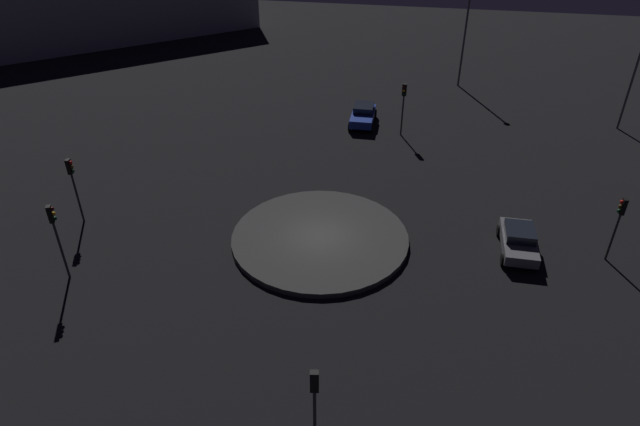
% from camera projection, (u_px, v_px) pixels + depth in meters
% --- Properties ---
extents(ground_plane, '(114.90, 114.90, 0.00)m').
position_uv_depth(ground_plane, '(320.00, 240.00, 31.63)').
color(ground_plane, black).
extents(roundabout_island, '(9.90, 9.90, 0.32)m').
position_uv_depth(roundabout_island, '(320.00, 238.00, 31.54)').
color(roundabout_island, '#383838').
rests_on(roundabout_island, ground_plane).
extents(car_grey, '(3.85, 1.97, 1.40)m').
position_uv_depth(car_grey, '(519.00, 240.00, 30.43)').
color(car_grey, slate).
rests_on(car_grey, ground_plane).
extents(car_blue, '(3.85, 1.98, 1.45)m').
position_uv_depth(car_blue, '(363.00, 115.00, 44.71)').
color(car_blue, '#1E38A5').
rests_on(car_blue, ground_plane).
extents(traffic_light_south, '(0.32, 0.37, 3.79)m').
position_uv_depth(traffic_light_south, '(619.00, 217.00, 28.70)').
color(traffic_light_south, '#2D2D2D').
rests_on(traffic_light_south, ground_plane).
extents(traffic_light_northwest, '(0.36, 0.39, 4.32)m').
position_uv_depth(traffic_light_northwest, '(55.00, 228.00, 27.25)').
color(traffic_light_northwest, '#2D2D2D').
rests_on(traffic_light_northwest, ground_plane).
extents(traffic_light_north, '(0.31, 0.36, 4.09)m').
position_uv_depth(traffic_light_north, '(73.00, 178.00, 31.68)').
color(traffic_light_north, '#2D2D2D').
rests_on(traffic_light_north, ground_plane).
extents(traffic_light_east, '(0.38, 0.34, 4.08)m').
position_uv_depth(traffic_light_east, '(403.00, 99.00, 41.71)').
color(traffic_light_east, '#2D2D2D').
rests_on(traffic_light_east, ground_plane).
extents(traffic_light_west, '(0.38, 0.33, 4.13)m').
position_uv_depth(traffic_light_west, '(315.00, 396.00, 19.04)').
color(traffic_light_west, '#2D2D2D').
rests_on(traffic_light_west, ground_plane).
extents(streetlamp_southeast, '(0.54, 0.54, 8.07)m').
position_uv_depth(streetlamp_southeast, '(638.00, 61.00, 41.43)').
color(streetlamp_southeast, '#4C4C51').
rests_on(streetlamp_southeast, ground_plane).
extents(streetlamp_east, '(0.47, 0.47, 8.82)m').
position_uv_depth(streetlamp_east, '(466.00, 26.00, 49.43)').
color(streetlamp_east, '#4C4C51').
rests_on(streetlamp_east, ground_plane).
extents(store_building, '(32.90, 34.98, 7.05)m').
position_uv_depth(store_building, '(95.00, 4.00, 64.68)').
color(store_building, '#8C939E').
rests_on(store_building, ground_plane).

